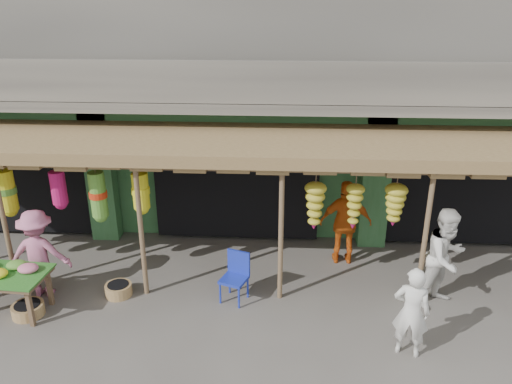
# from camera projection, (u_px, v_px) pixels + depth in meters

# --- Properties ---
(ground) EXTENTS (80.00, 80.00, 0.00)m
(ground) POSITION_uv_depth(u_px,v_px,m) (227.00, 289.00, 9.50)
(ground) COLOR #514C47
(ground) RESTS_ON ground
(building) EXTENTS (16.40, 6.80, 7.00)m
(building) POSITION_uv_depth(u_px,v_px,m) (245.00, 72.00, 12.76)
(building) COLOR gray
(building) RESTS_ON ground
(awning) EXTENTS (14.00, 2.70, 2.79)m
(awning) POSITION_uv_depth(u_px,v_px,m) (224.00, 147.00, 9.29)
(awning) COLOR brown
(awning) RESTS_ON ground
(flower_table) EXTENTS (1.59, 1.00, 0.91)m
(flower_table) POSITION_uv_depth(u_px,v_px,m) (4.00, 275.00, 8.58)
(flower_table) COLOR brown
(flower_table) RESTS_ON ground
(blue_chair) EXTENTS (0.57, 0.57, 0.92)m
(blue_chair) POSITION_uv_depth(u_px,v_px,m) (236.00, 274.00, 9.05)
(blue_chair) COLOR #1A2DAD
(blue_chair) RESTS_ON ground
(basket_mid) EXTENTS (0.67, 0.67, 0.21)m
(basket_mid) POSITION_uv_depth(u_px,v_px,m) (28.00, 310.00, 8.71)
(basket_mid) COLOR brown
(basket_mid) RESTS_ON ground
(basket_right) EXTENTS (0.63, 0.63, 0.22)m
(basket_right) POSITION_uv_depth(u_px,v_px,m) (119.00, 290.00, 9.28)
(basket_right) COLOR #976C46
(basket_right) RESTS_ON ground
(person_front) EXTENTS (0.63, 0.51, 1.51)m
(person_front) POSITION_uv_depth(u_px,v_px,m) (411.00, 312.00, 7.55)
(person_front) COLOR silver
(person_front) RESTS_ON ground
(person_right) EXTENTS (1.14, 1.09, 1.85)m
(person_right) POSITION_uv_depth(u_px,v_px,m) (445.00, 258.00, 8.76)
(person_right) COLOR silver
(person_right) RESTS_ON ground
(person_vendor) EXTENTS (1.06, 0.45, 1.80)m
(person_vendor) POSITION_uv_depth(u_px,v_px,m) (346.00, 223.00, 10.16)
(person_vendor) COLOR #CE5613
(person_vendor) RESTS_ON ground
(person_shopper) EXTENTS (1.14, 0.71, 1.69)m
(person_shopper) POSITION_uv_depth(u_px,v_px,m) (39.00, 253.00, 9.07)
(person_shopper) COLOR #C4688E
(person_shopper) RESTS_ON ground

